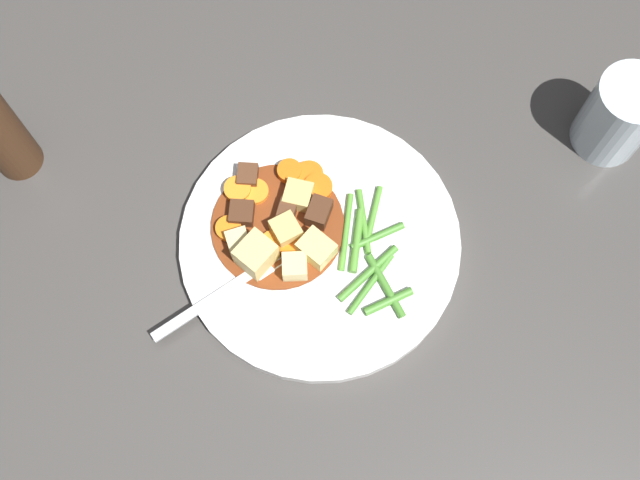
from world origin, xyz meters
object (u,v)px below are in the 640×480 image
at_px(carrot_slice_4, 229,229).
at_px(meat_chunk_1, 242,214).
at_px(potato_chunk_0, 298,196).
at_px(potato_chunk_5, 256,255).
at_px(potato_chunk_1, 239,243).
at_px(meat_chunk_0, 248,176).
at_px(carrot_slice_5, 318,188).
at_px(potato_chunk_2, 292,265).
at_px(meat_chunk_3, 288,211).
at_px(carrot_slice_0, 295,247).
at_px(potato_chunk_4, 286,230).
at_px(potato_chunk_3, 316,249).
at_px(carrot_slice_2, 273,243).
at_px(carrot_slice_1, 290,172).
at_px(carrot_slice_3, 258,189).
at_px(meat_chunk_2, 319,213).
at_px(water_glass, 619,115).
at_px(fork, 235,284).
at_px(dinner_plate, 320,243).
at_px(carrot_slice_7, 238,190).
at_px(carrot_slice_6, 309,176).

distance_m(carrot_slice_4, meat_chunk_1, 0.02).
distance_m(potato_chunk_0, potato_chunk_5, 0.08).
bearing_deg(potato_chunk_1, meat_chunk_0, -57.75).
distance_m(carrot_slice_5, potato_chunk_2, 0.09).
bearing_deg(carrot_slice_4, potato_chunk_2, -174.37).
height_order(potato_chunk_1, meat_chunk_3, potato_chunk_1).
xyz_separation_m(carrot_slice_0, potato_chunk_4, (0.02, -0.01, 0.01)).
bearing_deg(carrot_slice_5, meat_chunk_1, 57.94).
distance_m(potato_chunk_2, potato_chunk_3, 0.03).
distance_m(carrot_slice_2, carrot_slice_4, 0.05).
bearing_deg(carrot_slice_0, potato_chunk_5, 57.09).
distance_m(carrot_slice_1, potato_chunk_3, 0.09).
bearing_deg(carrot_slice_0, potato_chunk_3, -155.82).
relative_size(potato_chunk_3, potato_chunk_5, 0.91).
xyz_separation_m(carrot_slice_3, potato_chunk_0, (-0.04, -0.02, 0.01)).
bearing_deg(meat_chunk_1, meat_chunk_2, -142.83).
height_order(potato_chunk_0, water_glass, water_glass).
height_order(meat_chunk_0, fork, meat_chunk_0).
bearing_deg(potato_chunk_2, potato_chunk_1, 13.78).
bearing_deg(carrot_slice_1, potato_chunk_1, 95.54).
distance_m(carrot_slice_2, meat_chunk_3, 0.04).
xyz_separation_m(dinner_plate, carrot_slice_4, (0.08, 0.05, 0.01)).
bearing_deg(meat_chunk_1, fork, 123.71).
height_order(carrot_slice_1, potato_chunk_4, potato_chunk_4).
xyz_separation_m(carrot_slice_0, carrot_slice_3, (0.07, -0.03, -0.00)).
distance_m(potato_chunk_2, meat_chunk_3, 0.06).
xyz_separation_m(carrot_slice_0, potato_chunk_5, (0.02, 0.03, 0.01)).
xyz_separation_m(potato_chunk_3, fork, (0.04, 0.07, -0.01)).
height_order(carrot_slice_4, potato_chunk_2, potato_chunk_2).
bearing_deg(meat_chunk_1, carrot_slice_7, -41.38).
bearing_deg(potato_chunk_0, fork, 93.32).
bearing_deg(carrot_slice_1, carrot_slice_5, -174.47).
bearing_deg(meat_chunk_2, potato_chunk_2, 101.99).
relative_size(carrot_slice_3, carrot_slice_4, 1.05).
relative_size(potato_chunk_4, meat_chunk_1, 1.13).
xyz_separation_m(carrot_slice_0, carrot_slice_7, (0.08, -0.01, 0.00)).
height_order(carrot_slice_5, potato_chunk_5, potato_chunk_5).
xyz_separation_m(carrot_slice_3, carrot_slice_5, (-0.05, -0.04, 0.00)).
relative_size(dinner_plate, meat_chunk_3, 11.91).
bearing_deg(meat_chunk_2, carrot_slice_1, -20.00).
height_order(carrot_slice_6, fork, carrot_slice_6).
relative_size(potato_chunk_5, meat_chunk_3, 1.52).
bearing_deg(carrot_slice_7, carrot_slice_0, 171.48).
relative_size(carrot_slice_5, potato_chunk_5, 0.82).
relative_size(carrot_slice_3, meat_chunk_1, 1.13).
bearing_deg(carrot_slice_1, meat_chunk_0, 44.94).
distance_m(potato_chunk_1, water_glass, 0.40).
bearing_deg(meat_chunk_2, carrot_slice_5, -50.90).
bearing_deg(carrot_slice_5, meat_chunk_0, 27.44).
relative_size(dinner_plate, water_glass, 2.94).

